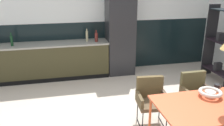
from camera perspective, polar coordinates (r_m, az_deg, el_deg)
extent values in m
cube|color=black|center=(6.43, -3.02, 4.17)|extent=(6.50, 0.12, 1.33)
cube|color=#3B361F|center=(6.09, -16.37, 0.20)|extent=(3.21, 0.60, 0.86)
cube|color=gray|center=(5.96, -16.77, 4.28)|extent=(3.24, 0.63, 0.04)
cube|color=black|center=(5.93, -16.18, -4.19)|extent=(3.21, 0.01, 0.10)
cube|color=#232326|center=(6.11, 1.96, 6.54)|extent=(0.69, 0.60, 1.98)
cube|color=#D9552F|center=(3.58, 25.08, -9.05)|extent=(1.81, 0.90, 0.03)
cylinder|color=#D7582B|center=(3.67, 9.13, -13.38)|extent=(0.04, 0.04, 0.73)
cube|color=brown|center=(4.02, 9.71, -9.64)|extent=(0.52, 0.51, 0.06)
cube|color=brown|center=(4.09, 9.10, -5.65)|extent=(0.46, 0.13, 0.37)
cube|color=brown|center=(4.04, 12.81, -8.12)|extent=(0.09, 0.42, 0.14)
cube|color=brown|center=(3.92, 6.66, -8.62)|extent=(0.09, 0.42, 0.14)
cylinder|color=black|center=(4.03, 13.10, -13.38)|extent=(0.02, 0.02, 0.38)
cylinder|color=black|center=(3.93, 7.42, -13.99)|extent=(0.02, 0.02, 0.38)
cylinder|color=black|center=(4.34, 11.42, -10.75)|extent=(0.02, 0.02, 0.38)
cylinder|color=black|center=(4.24, 6.17, -11.23)|extent=(0.02, 0.02, 0.38)
cylinder|color=black|center=(4.28, 12.05, -14.09)|extent=(0.06, 0.41, 0.02)
cylinder|color=black|center=(4.18, 6.67, -14.66)|extent=(0.06, 0.41, 0.02)
cube|color=brown|center=(4.37, 19.99, -7.88)|extent=(0.49, 0.47, 0.06)
cube|color=brown|center=(4.43, 18.91, -4.25)|extent=(0.46, 0.09, 0.38)
cube|color=brown|center=(4.45, 22.52, -6.29)|extent=(0.06, 0.41, 0.14)
cube|color=brown|center=(4.21, 17.63, -7.11)|extent=(0.06, 0.41, 0.14)
cylinder|color=black|center=(4.45, 23.19, -11.12)|extent=(0.02, 0.02, 0.39)
cylinder|color=black|center=(4.24, 18.75, -12.13)|extent=(0.02, 0.02, 0.39)
cylinder|color=black|center=(4.71, 20.47, -9.00)|extent=(0.02, 0.02, 0.39)
cylinder|color=black|center=(4.51, 16.19, -9.81)|extent=(0.02, 0.02, 0.39)
cylinder|color=black|center=(4.67, 21.50, -12.07)|extent=(0.02, 0.41, 0.02)
cylinder|color=black|center=(4.47, 17.18, -13.04)|extent=(0.02, 0.41, 0.02)
cylinder|color=silver|center=(3.69, 22.65, -6.91)|extent=(0.15, 0.15, 0.08)
torus|color=silver|center=(3.68, 22.70, -6.53)|extent=(0.33, 0.33, 0.05)
cylinder|color=black|center=(3.93, 24.04, -5.39)|extent=(0.09, 0.09, 0.10)
torus|color=black|center=(3.96, 24.70, -5.22)|extent=(0.07, 0.01, 0.07)
cylinder|color=#0F3319|center=(5.97, -23.12, 4.97)|extent=(0.06, 0.06, 0.25)
cylinder|color=#0F3319|center=(5.93, -23.32, 6.46)|extent=(0.03, 0.03, 0.07)
cylinder|color=maroon|center=(5.92, -3.83, 6.23)|extent=(0.08, 0.08, 0.22)
cylinder|color=maroon|center=(5.89, -3.86, 7.61)|extent=(0.03, 0.03, 0.08)
cylinder|color=tan|center=(5.97, -6.10, 6.49)|extent=(0.06, 0.06, 0.26)
cylinder|color=tan|center=(5.94, -6.15, 7.96)|extent=(0.02, 0.02, 0.06)
cube|color=black|center=(6.49, 22.65, 5.03)|extent=(0.30, 0.03, 1.81)
cube|color=black|center=(6.32, 24.19, -1.75)|extent=(0.30, 0.89, 0.02)
cube|color=#262628|center=(6.30, 24.24, -0.78)|extent=(0.18, 0.10, 0.19)
cube|color=black|center=(6.12, 25.11, 4.63)|extent=(0.30, 0.89, 0.02)
cube|color=#262628|center=(6.16, 24.84, 5.81)|extent=(0.18, 0.10, 0.20)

